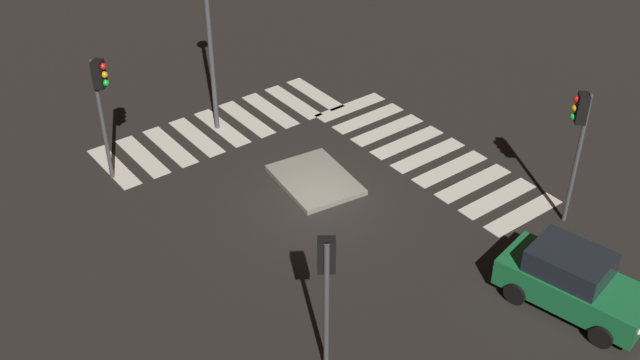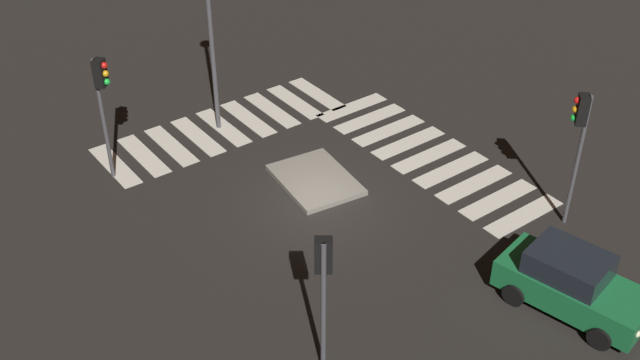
{
  "view_description": "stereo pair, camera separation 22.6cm",
  "coord_description": "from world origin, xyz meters",
  "px_view_note": "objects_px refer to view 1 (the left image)",
  "views": [
    {
      "loc": [
        -17.22,
        13.12,
        15.88
      ],
      "look_at": [
        0.0,
        0.0,
        1.0
      ],
      "focal_mm": 44.24,
      "sensor_mm": 36.0,
      "label": 1
    },
    {
      "loc": [
        -17.36,
        12.94,
        15.88
      ],
      "look_at": [
        0.0,
        0.0,
        1.0
      ],
      "focal_mm": 44.24,
      "sensor_mm": 36.0,
      "label": 2
    }
  ],
  "objects_px": {
    "traffic_light_west": "(326,273)",
    "street_lamp": "(207,3)",
    "traffic_island": "(315,180)",
    "traffic_light_south": "(579,127)",
    "traffic_light_north": "(101,91)",
    "car_green": "(573,281)"
  },
  "relations": [
    {
      "from": "traffic_light_south",
      "to": "traffic_light_west",
      "type": "height_order",
      "value": "traffic_light_south"
    },
    {
      "from": "traffic_light_north",
      "to": "traffic_light_west",
      "type": "xyz_separation_m",
      "value": [
        -11.48,
        -0.62,
        -0.31
      ]
    },
    {
      "from": "traffic_island",
      "to": "street_lamp",
      "type": "height_order",
      "value": "street_lamp"
    },
    {
      "from": "traffic_light_south",
      "to": "traffic_island",
      "type": "bearing_deg",
      "value": -8.94
    },
    {
      "from": "traffic_island",
      "to": "street_lamp",
      "type": "distance_m",
      "value": 7.4
    },
    {
      "from": "traffic_island",
      "to": "car_green",
      "type": "height_order",
      "value": "car_green"
    },
    {
      "from": "street_lamp",
      "to": "car_green",
      "type": "bearing_deg",
      "value": -169.07
    },
    {
      "from": "traffic_light_south",
      "to": "car_green",
      "type": "bearing_deg",
      "value": 85.33
    },
    {
      "from": "traffic_light_south",
      "to": "traffic_light_north",
      "type": "relative_size",
      "value": 1.02
    },
    {
      "from": "traffic_light_north",
      "to": "car_green",
      "type": "bearing_deg",
      "value": -12.02
    },
    {
      "from": "street_lamp",
      "to": "traffic_island",
      "type": "bearing_deg",
      "value": -171.31
    },
    {
      "from": "traffic_light_west",
      "to": "car_green",
      "type": "bearing_deg",
      "value": -73.55
    },
    {
      "from": "traffic_island",
      "to": "traffic_light_west",
      "type": "relative_size",
      "value": 0.83
    },
    {
      "from": "traffic_light_north",
      "to": "traffic_light_south",
      "type": "bearing_deg",
      "value": 3.12
    },
    {
      "from": "traffic_light_north",
      "to": "traffic_light_west",
      "type": "distance_m",
      "value": 11.5
    },
    {
      "from": "car_green",
      "to": "traffic_light_north",
      "type": "relative_size",
      "value": 0.97
    },
    {
      "from": "traffic_light_south",
      "to": "street_lamp",
      "type": "xyz_separation_m",
      "value": [
        11.99,
        5.94,
        1.61
      ]
    },
    {
      "from": "traffic_light_south",
      "to": "street_lamp",
      "type": "bearing_deg",
      "value": -20.13
    },
    {
      "from": "traffic_light_west",
      "to": "street_lamp",
      "type": "bearing_deg",
      "value": 17.7
    },
    {
      "from": "street_lamp",
      "to": "traffic_light_north",
      "type": "bearing_deg",
      "value": 99.79
    },
    {
      "from": "traffic_light_south",
      "to": "street_lamp",
      "type": "distance_m",
      "value": 13.48
    },
    {
      "from": "car_green",
      "to": "traffic_light_west",
      "type": "height_order",
      "value": "traffic_light_west"
    }
  ]
}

